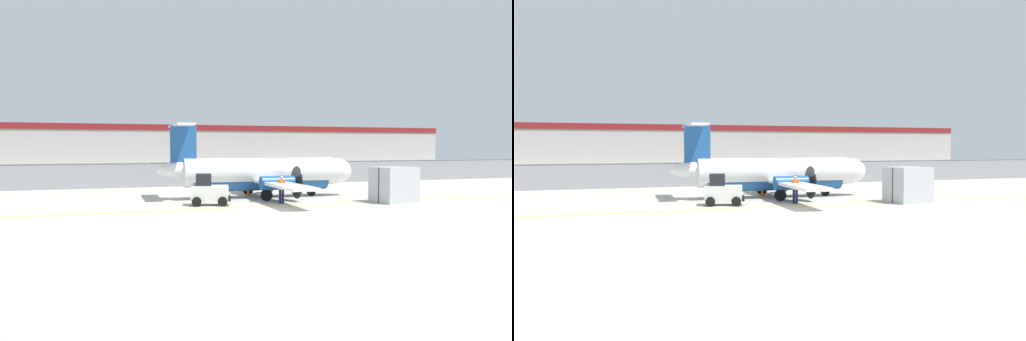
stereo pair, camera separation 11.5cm
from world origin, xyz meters
TOP-DOWN VIEW (x-y plane):
  - ground_plane at (0.00, 2.00)m, footprint 140.00×140.00m
  - perimeter_fence at (0.00, 18.00)m, footprint 98.00×0.10m
  - parking_lot_strip at (0.00, 29.50)m, footprint 98.00×17.00m
  - background_building at (0.00, 47.99)m, footprint 91.00×8.10m
  - commuter_airplane at (1.61, 6.89)m, footprint 13.81×16.05m
  - baggage_tug at (-3.05, 3.63)m, footprint 2.52×1.83m
  - ground_crew_worker at (1.38, 3.13)m, footprint 0.48×0.49m
  - cargo_container at (8.27, 1.49)m, footprint 2.64×2.29m
  - traffic_cone_near_left at (0.87, 8.11)m, footprint 0.36×0.36m
  - traffic_cone_near_right at (-3.07, 7.02)m, footprint 0.36×0.36m
  - parked_car_0 at (-15.07, 29.09)m, footprint 4.27×2.14m
  - parked_car_1 at (-9.54, 27.99)m, footprint 4.34×2.30m
  - parked_car_2 at (-1.73, 31.01)m, footprint 4.37×2.38m
  - parked_car_3 at (3.19, 25.47)m, footprint 4.35×2.34m
  - parked_car_4 at (8.60, 23.99)m, footprint 4.32×2.25m
  - parked_car_5 at (14.71, 34.06)m, footprint 4.36×2.35m

SIDE VIEW (x-z plane):
  - ground_plane at x=0.00m, z-range 0.00..0.01m
  - parking_lot_strip at x=0.00m, z-range 0.00..0.12m
  - traffic_cone_near_left at x=0.87m, z-range -0.01..0.63m
  - traffic_cone_near_right at x=-3.07m, z-range -0.01..0.63m
  - baggage_tug at x=-3.05m, z-range -0.08..1.80m
  - parked_car_0 at x=-15.07m, z-range 0.10..1.68m
  - parked_car_1 at x=-9.54m, z-range 0.10..1.68m
  - parked_car_2 at x=-1.73m, z-range 0.10..1.68m
  - parked_car_3 at x=3.19m, z-range 0.10..1.68m
  - parked_car_4 at x=8.60m, z-range 0.10..1.68m
  - parked_car_5 at x=14.71m, z-range 0.10..1.68m
  - ground_crew_worker at x=1.38m, z-range 0.10..1.80m
  - cargo_container at x=8.27m, z-range 0.00..2.20m
  - perimeter_fence at x=0.00m, z-range 0.07..2.17m
  - commuter_airplane at x=1.61m, z-range -0.86..4.06m
  - background_building at x=0.00m, z-range 0.01..6.51m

